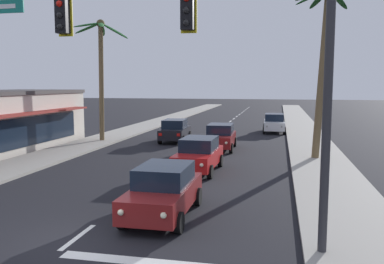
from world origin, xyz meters
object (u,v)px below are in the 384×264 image
(sedan_third_in_queue, at_px, (199,154))
(sedan_lead_at_stop_bar, at_px, (164,190))
(sedan_fifth_in_queue, at_px, (220,137))
(sedan_oncoming_far, at_px, (175,130))
(traffic_signal_mast, at_px, (196,42))
(palm_right_second, at_px, (325,42))
(sedan_parked_nearest_kerb, at_px, (274,123))
(palm_left_second, at_px, (101,56))

(sedan_third_in_queue, bearing_deg, sedan_lead_at_stop_bar, -88.30)
(sedan_fifth_in_queue, bearing_deg, sedan_oncoming_far, 142.16)
(traffic_signal_mast, distance_m, sedan_third_in_queue, 10.52)
(sedan_third_in_queue, distance_m, palm_right_second, 9.59)
(sedan_lead_at_stop_bar, relative_size, sedan_parked_nearest_kerb, 0.99)
(sedan_oncoming_far, relative_size, sedan_parked_nearest_kerb, 1.01)
(sedan_fifth_in_queue, relative_size, sedan_parked_nearest_kerb, 1.00)
(traffic_signal_mast, bearing_deg, palm_left_second, 120.81)
(traffic_signal_mast, height_order, sedan_oncoming_far, traffic_signal_mast)
(sedan_parked_nearest_kerb, bearing_deg, sedan_lead_at_stop_bar, -97.46)
(sedan_fifth_in_queue, xyz_separation_m, sedan_parked_nearest_kerb, (3.38, 10.62, 0.00))
(sedan_third_in_queue, relative_size, palm_right_second, 0.46)
(sedan_lead_at_stop_bar, distance_m, sedan_third_in_queue, 7.07)
(sedan_fifth_in_queue, height_order, sedan_parked_nearest_kerb, same)
(sedan_oncoming_far, distance_m, palm_left_second, 7.72)
(sedan_lead_at_stop_bar, bearing_deg, sedan_third_in_queue, 91.70)
(sedan_lead_at_stop_bar, height_order, sedan_fifth_in_queue, same)
(sedan_fifth_in_queue, relative_size, palm_right_second, 0.46)
(sedan_oncoming_far, height_order, palm_left_second, palm_left_second)
(sedan_fifth_in_queue, distance_m, palm_left_second, 10.78)
(sedan_parked_nearest_kerb, bearing_deg, sedan_fifth_in_queue, -107.68)
(palm_left_second, bearing_deg, sedan_third_in_queue, -44.03)
(sedan_fifth_in_queue, distance_m, palm_right_second, 8.86)
(traffic_signal_mast, bearing_deg, sedan_parked_nearest_kerb, 86.37)
(sedan_third_in_queue, distance_m, sedan_parked_nearest_kerb, 18.02)
(traffic_signal_mast, height_order, sedan_fifth_in_queue, traffic_signal_mast)
(traffic_signal_mast, height_order, palm_right_second, palm_right_second)
(traffic_signal_mast, xyz_separation_m, palm_right_second, (4.50, 13.76, 1.27))
(sedan_lead_at_stop_bar, distance_m, palm_right_second, 14.21)
(sedan_third_in_queue, bearing_deg, sedan_oncoming_far, 110.66)
(sedan_fifth_in_queue, bearing_deg, traffic_signal_mast, -84.20)
(sedan_fifth_in_queue, xyz_separation_m, sedan_oncoming_far, (-3.87, 3.01, 0.00))
(sedan_third_in_queue, height_order, sedan_parked_nearest_kerb, same)
(sedan_fifth_in_queue, xyz_separation_m, palm_left_second, (-9.12, 1.68, 5.50))
(traffic_signal_mast, xyz_separation_m, palm_left_second, (-10.79, 18.09, 0.98))
(sedan_lead_at_stop_bar, bearing_deg, sedan_fifth_in_queue, 90.57)
(traffic_signal_mast, bearing_deg, palm_right_second, 71.88)
(traffic_signal_mast, xyz_separation_m, sedan_oncoming_far, (-5.54, 19.42, -4.52))
(sedan_third_in_queue, height_order, palm_left_second, palm_left_second)
(sedan_fifth_in_queue, height_order, palm_left_second, palm_left_second)
(sedan_fifth_in_queue, relative_size, palm_left_second, 0.50)
(sedan_third_in_queue, bearing_deg, traffic_signal_mast, -79.46)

